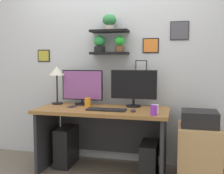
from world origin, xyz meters
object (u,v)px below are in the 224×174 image
Objects in this scene: desk at (104,126)px; cell_phone at (72,106)px; computer_mouse at (133,111)px; printer at (199,119)px; drawer_cabinet at (198,153)px; desk_lamp at (57,74)px; water_cup at (88,102)px; computer_tower_left at (67,146)px; monitor_right at (134,87)px; coffee_mug at (155,109)px; pen_cup at (154,110)px; computer_tower_right at (149,160)px; keyboard at (106,110)px; monitor_left at (82,87)px.

desk is 0.44m from cell_phone.
desk is at bearing 154.89° from computer_mouse.
drawer_cabinet is at bearing 90.00° from printer.
desk_lamp is 0.56m from water_cup.
computer_tower_left is at bearing 155.33° from cell_phone.
coffee_mug is at bearing -50.60° from monitor_right.
pen_cup is at bearing -18.60° from desk_lamp.
computer_mouse reaches higher than computer_tower_right.
coffee_mug reaches higher than printer.
printer is (0.46, 0.16, -0.11)m from coffee_mug.
desk_lamp is 1.27× the size of printer.
drawer_cabinet is (0.70, 0.15, -0.47)m from computer_mouse.
computer_tower_right is (0.55, -0.07, -0.34)m from desk.
pen_cup is at bearing -17.17° from computer_tower_left.
desk_lamp is 0.81× the size of drawer_cabinet.
desk_lamp is (-0.97, -0.05, 0.15)m from monitor_right.
coffee_mug is at bearing -160.89° from printer.
desk_lamp reaches higher than computer_tower_right.
cell_phone is at bearing 163.38° from keyboard.
cell_phone is at bearing -29.49° from desk_lamp.
desk_lamp is at bearing 161.40° from pen_cup.
desk is at bearing -10.12° from desk_lamp.
drawer_cabinet is (0.46, 0.16, -0.50)m from coffee_mug.
drawer_cabinet is (1.40, -0.19, -0.68)m from monitor_left.
water_cup reaches higher than cell_phone.
cell_phone is (-0.76, 0.14, -0.01)m from computer_mouse.
computer_tower_left is at bearing 168.76° from coffee_mug.
drawer_cabinet is at bearing 19.11° from coffee_mug.
keyboard is 0.91× the size of desk_lamp.
computer_tower_left is 1.05m from computer_tower_right.
monitor_right is (0.65, -0.00, 0.02)m from monitor_left.
computer_mouse is (0.05, -0.34, -0.23)m from monitor_right.
desk_lamp is 0.92m from computer_tower_left.
water_cup reaches higher than printer.
cell_phone is (-0.46, 0.14, -0.01)m from keyboard.
pen_cup reaches higher than desk.
desk_lamp is (-0.32, -0.05, 0.16)m from monitor_left.
monitor_left reaches higher than coffee_mug.
keyboard is 0.74× the size of drawer_cabinet.
keyboard is at bearing -66.41° from desk.
coffee_mug is (1.26, -0.30, -0.34)m from desk_lamp.
water_cup is 0.18× the size of drawer_cabinet.
keyboard reaches higher than computer_tower_right.
keyboard is 0.74m from computer_tower_right.
computer_mouse reaches higher than cell_phone.
keyboard is 0.31m from computer_mouse.
desk is at bearing 178.62° from drawer_cabinet.
printer is 0.95× the size of computer_tower_right.
monitor_left is 1.45m from printer.
water_cup reaches higher than desk.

